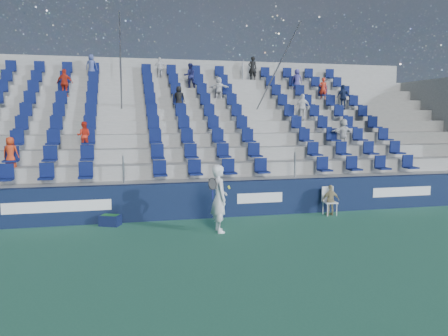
% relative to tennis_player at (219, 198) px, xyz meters
% --- Properties ---
extents(ground, '(70.00, 70.00, 0.00)m').
position_rel_tennis_player_xyz_m(ground, '(0.30, -1.26, -0.99)').
color(ground, '#307254').
rests_on(ground, ground).
extents(sponsor_wall, '(24.00, 0.32, 1.20)m').
position_rel_tennis_player_xyz_m(sponsor_wall, '(0.30, 1.89, -0.39)').
color(sponsor_wall, '#0F1A39').
rests_on(sponsor_wall, ground).
extents(grandstand, '(24.00, 8.17, 6.63)m').
position_rel_tennis_player_xyz_m(grandstand, '(0.30, 6.98, 1.14)').
color(grandstand, '#A4A49F').
rests_on(grandstand, ground).
extents(tennis_player, '(0.69, 0.74, 1.98)m').
position_rel_tennis_player_xyz_m(tennis_player, '(0.00, 0.00, 0.00)').
color(tennis_player, white).
rests_on(tennis_player, ground).
extents(line_judge_chair, '(0.44, 0.45, 0.97)m').
position_rel_tennis_player_xyz_m(line_judge_chair, '(4.18, 1.39, -0.44)').
color(line_judge_chair, white).
rests_on(line_judge_chair, ground).
extents(line_judge, '(0.63, 0.29, 1.05)m').
position_rel_tennis_player_xyz_m(line_judge, '(4.18, 1.24, -0.47)').
color(line_judge, tan).
rests_on(line_judge, ground).
extents(ball_bin, '(0.72, 0.62, 0.34)m').
position_rel_tennis_player_xyz_m(ball_bin, '(-3.14, 1.49, -0.81)').
color(ball_bin, '#11193E').
rests_on(ball_bin, ground).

